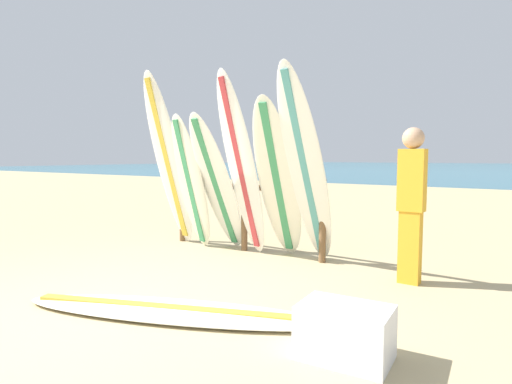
% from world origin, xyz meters
% --- Properties ---
extents(ground_plane, '(120.00, 120.00, 0.00)m').
position_xyz_m(ground_plane, '(0.00, 0.00, 0.00)').
color(ground_plane, tan).
extents(ocean_water, '(120.00, 80.00, 0.01)m').
position_xyz_m(ocean_water, '(0.00, 58.00, 0.00)').
color(ocean_water, teal).
rests_on(ocean_water, ground).
extents(surfboard_rack, '(2.56, 0.09, 1.07)m').
position_xyz_m(surfboard_rack, '(-0.44, 2.88, 0.68)').
color(surfboard_rack, brown).
rests_on(surfboard_rack, ground).
extents(surfboard_leaning_far_left, '(0.62, 0.84, 2.59)m').
position_xyz_m(surfboard_leaning_far_left, '(-1.59, 2.53, 1.29)').
color(surfboard_leaning_far_left, white).
rests_on(surfboard_leaning_far_left, ground).
extents(surfboard_leaning_left, '(0.66, 0.66, 1.96)m').
position_xyz_m(surfboard_leaning_left, '(-1.16, 2.54, 0.98)').
color(surfboard_leaning_left, silver).
rests_on(surfboard_leaning_left, ground).
extents(surfboard_leaning_center_left, '(0.55, 0.99, 1.95)m').
position_xyz_m(surfboard_leaning_center_left, '(-0.69, 2.57, 0.97)').
color(surfboard_leaning_center_left, white).
rests_on(surfboard_leaning_center_left, ground).
extents(surfboard_leaning_center, '(0.57, 0.86, 2.46)m').
position_xyz_m(surfboard_leaning_center, '(-0.23, 2.52, 1.23)').
color(surfboard_leaning_center, white).
rests_on(surfboard_leaning_center, ground).
extents(surfboard_leaning_center_right, '(0.66, 1.06, 2.09)m').
position_xyz_m(surfboard_leaning_center_right, '(0.28, 2.62, 1.05)').
color(surfboard_leaning_center_right, white).
rests_on(surfboard_leaning_center_right, ground).
extents(surfboard_leaning_right, '(0.50, 1.15, 2.42)m').
position_xyz_m(surfboard_leaning_right, '(0.71, 2.56, 1.21)').
color(surfboard_leaning_right, white).
rests_on(surfboard_leaning_right, ground).
extents(surfboard_lying_on_sand, '(2.83, 1.56, 0.08)m').
position_xyz_m(surfboard_lying_on_sand, '(0.52, 0.52, 0.04)').
color(surfboard_lying_on_sand, white).
rests_on(surfboard_lying_on_sand, ground).
extents(beachgoer_standing, '(0.27, 0.22, 1.66)m').
position_xyz_m(beachgoer_standing, '(1.94, 2.59, 0.91)').
color(beachgoer_standing, gold).
rests_on(beachgoer_standing, ground).
extents(cooler_box, '(0.63, 0.44, 0.36)m').
position_xyz_m(cooler_box, '(2.03, 0.61, 0.18)').
color(cooler_box, white).
rests_on(cooler_box, ground).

